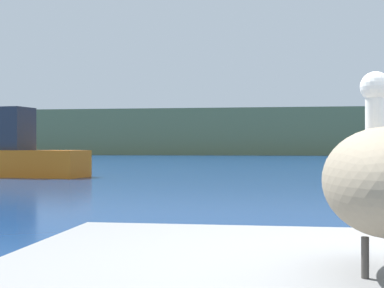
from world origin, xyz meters
The scene contains 2 objects.
hillside_backdrop centered at (0.00, 75.62, 3.03)m, with size 140.00×11.55×6.05m, color #6B7A51.
fishing_boat_orange centered at (-11.01, 18.15, 0.95)m, with size 5.63×2.49×4.36m.
Camera 1 is at (-0.87, -2.79, 1.18)m, focal length 53.91 mm.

